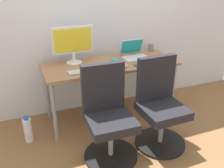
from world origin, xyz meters
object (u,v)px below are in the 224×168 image
coffee_mug (115,63)px  desktop_monitor (73,42)px  office_chair_left (108,118)px  office_chair_right (160,107)px  water_bottle_on_floor (28,130)px  open_laptop (134,53)px

coffee_mug → desktop_monitor: bearing=143.0°
office_chair_left → desktop_monitor: (-0.11, 0.84, 0.54)m
office_chair_left → office_chair_right: 0.58m
desktop_monitor → coffee_mug: bearing=-37.0°
office_chair_right → desktop_monitor: 1.21m
office_chair_left → coffee_mug: 0.70m
office_chair_right → water_bottle_on_floor: 1.44m
office_chair_right → open_laptop: size_ratio=3.03×
open_laptop → office_chair_right: bearing=-94.9°
desktop_monitor → open_laptop: 0.78m
open_laptop → water_bottle_on_floor: bearing=-169.4°
office_chair_right → water_bottle_on_floor: office_chair_right is taller
open_laptop → coffee_mug: (-0.35, -0.22, -0.01)m
office_chair_left → office_chair_right: size_ratio=1.00×
desktop_monitor → open_laptop: (0.75, -0.08, -0.20)m
office_chair_left → office_chair_right: same height
water_bottle_on_floor → office_chair_left: bearing=-34.3°
office_chair_right → water_bottle_on_floor: (-1.32, 0.50, -0.28)m
office_chair_left → water_bottle_on_floor: 0.94m
water_bottle_on_floor → open_laptop: size_ratio=1.00×
desktop_monitor → open_laptop: bearing=-5.8°
open_laptop → desktop_monitor: bearing=174.2°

